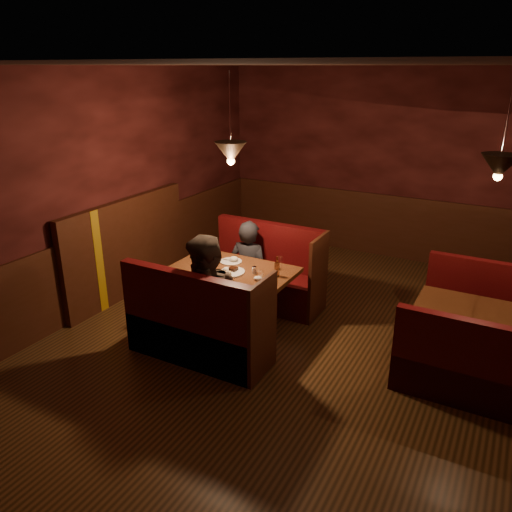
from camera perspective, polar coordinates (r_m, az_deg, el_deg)
The scene contains 9 objects.
room at distance 4.98m, azimuth 5.21°, elevation -0.86°, with size 6.02×7.02×2.92m.
main_table at distance 5.72m, azimuth -2.53°, elevation -3.06°, with size 1.38×0.84×0.97m.
main_bench_far at distance 6.44m, azimuth 1.23°, elevation -2.56°, with size 1.52×0.54×1.04m.
main_bench_near at distance 5.23m, azimuth -6.79°, elevation -8.56°, with size 1.52×0.54×1.04m.
second_table at distance 5.52m, azimuth 23.47°, elevation -7.08°, with size 1.11×0.71×0.63m.
second_bench_far at distance 6.19m, azimuth 24.14°, elevation -6.02°, with size 1.23×0.46×0.88m.
second_bench_near at distance 5.02m, azimuth 22.59°, elevation -12.24°, with size 1.23×0.46×0.88m.
diner_a at distance 6.27m, azimuth -0.82°, elevation 0.72°, with size 0.53×0.35×1.46m, color black.
diner_b at distance 5.06m, azimuth -5.48°, elevation -3.13°, with size 0.81×0.63×1.67m, color #342A22.
Camera 1 is at (1.52, -4.22, 2.89)m, focal length 35.00 mm.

